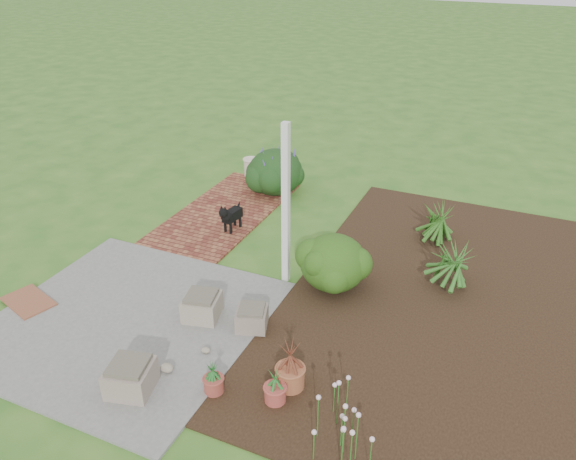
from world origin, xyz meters
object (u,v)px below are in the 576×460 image
at_px(stone_trough_near, 131,378).
at_px(black_dog, 231,215).
at_px(evergreen_shrub, 334,261).
at_px(cream_ceramic_urn, 251,167).

height_order(stone_trough_near, black_dog, black_dog).
height_order(black_dog, evergreen_shrub, evergreen_shrub).
distance_m(cream_ceramic_urn, evergreen_shrub, 4.50).
relative_size(stone_trough_near, cream_ceramic_urn, 1.29).
xyz_separation_m(black_dog, cream_ceramic_urn, (-0.84, 2.38, -0.11)).
bearing_deg(cream_ceramic_urn, black_dog, -70.58).
bearing_deg(stone_trough_near, cream_ceramic_urn, 105.13).
relative_size(stone_trough_near, evergreen_shrub, 0.50).
relative_size(black_dog, evergreen_shrub, 0.60).
bearing_deg(cream_ceramic_urn, stone_trough_near, -74.87).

